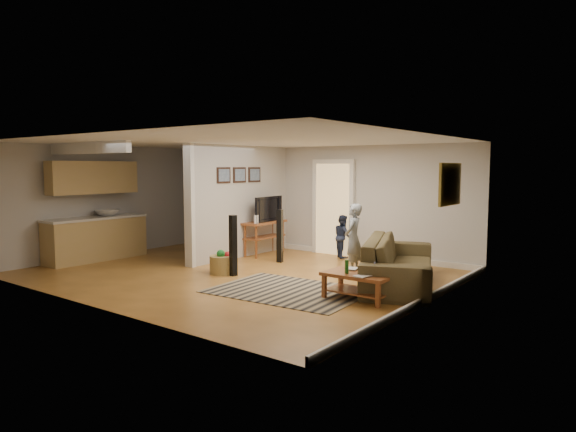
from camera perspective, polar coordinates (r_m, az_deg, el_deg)
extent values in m
plane|color=brown|center=(9.90, -5.65, -6.36)|extent=(7.50, 7.50, 0.00)
cube|color=beige|center=(12.09, 4.00, 1.78)|extent=(7.50, 0.04, 2.50)
cube|color=beige|center=(12.57, -18.36, 1.65)|extent=(0.04, 6.00, 2.50)
cube|color=beige|center=(7.69, 15.25, -0.50)|extent=(0.04, 6.00, 2.50)
cube|color=white|center=(9.70, -5.79, 8.25)|extent=(7.50, 6.00, 0.04)
cube|color=beige|center=(11.60, -5.20, 1.61)|extent=(0.15, 3.10, 2.50)
cube|color=white|center=(10.51, -10.90, 1.14)|extent=(0.22, 0.10, 2.50)
cube|color=white|center=(12.20, 3.88, -3.81)|extent=(7.50, 0.04, 0.12)
cube|color=white|center=(7.91, 14.82, -9.09)|extent=(0.04, 6.00, 0.12)
cube|color=#D8B272|center=(11.89, 5.04, 0.74)|extent=(0.90, 0.06, 2.10)
cube|color=tan|center=(11.94, -20.54, -2.46)|extent=(0.60, 2.20, 0.90)
cube|color=beige|center=(11.89, -20.61, -0.21)|extent=(0.64, 2.24, 0.05)
cube|color=tan|center=(11.86, -20.81, 4.03)|extent=(0.35, 2.00, 0.70)
imported|color=silver|center=(12.05, -19.41, 0.01)|extent=(0.54, 0.54, 0.19)
cube|color=black|center=(11.04, -7.17, 4.52)|extent=(0.03, 0.40, 0.34)
cube|color=black|center=(11.40, -5.42, 4.56)|extent=(0.03, 0.40, 0.34)
cube|color=black|center=(11.78, -3.77, 4.60)|extent=(0.03, 0.40, 0.34)
cube|color=olive|center=(8.61, 17.57, 3.39)|extent=(0.04, 0.90, 0.68)
cube|color=black|center=(8.49, 0.14, -8.29)|extent=(2.57, 1.96, 0.01)
imported|color=#4F4127|center=(9.14, 12.21, -7.45)|extent=(2.04, 2.97, 0.81)
cube|color=maroon|center=(7.95, 7.84, -6.49)|extent=(1.05, 0.62, 0.05)
cube|color=silver|center=(7.95, 7.84, -6.45)|extent=(0.66, 0.37, 0.02)
cube|color=maroon|center=(8.01, 7.82, -8.26)|extent=(0.96, 0.53, 0.03)
cube|color=maroon|center=(8.02, 4.05, -7.74)|extent=(0.06, 0.06, 0.38)
cube|color=maroon|center=(7.57, 9.98, -8.62)|extent=(0.06, 0.06, 0.38)
cube|color=maroon|center=(8.43, 5.89, -7.12)|extent=(0.06, 0.06, 0.38)
cube|color=maroon|center=(8.00, 11.61, -7.89)|extent=(0.06, 0.06, 0.38)
imported|color=navy|center=(7.93, 9.60, -6.34)|extent=(0.18, 0.18, 0.18)
cylinder|color=#145112|center=(7.88, 6.55, -5.61)|extent=(0.06, 0.06, 0.21)
imported|color=#998C4C|center=(8.23, 6.53, -5.88)|extent=(0.23, 0.27, 0.02)
imported|color=#66594C|center=(7.76, 7.76, -6.59)|extent=(0.23, 0.28, 0.02)
cube|color=maroon|center=(11.86, -2.63, -0.70)|extent=(0.55, 1.27, 0.05)
cube|color=maroon|center=(11.90, -2.62, -2.33)|extent=(0.49, 1.16, 0.03)
cylinder|color=maroon|center=(11.57, -4.79, -2.72)|extent=(0.05, 0.05, 0.76)
cylinder|color=maroon|center=(12.43, -1.77, -2.14)|extent=(0.05, 0.05, 0.76)
cylinder|color=maroon|center=(11.39, -3.55, -2.84)|extent=(0.05, 0.05, 0.76)
cylinder|color=maroon|center=(12.26, -0.58, -2.24)|extent=(0.05, 0.05, 0.76)
imported|color=black|center=(11.84, -2.55, -0.58)|extent=(0.20, 1.00, 0.57)
cylinder|color=white|center=(11.41, -3.56, -0.35)|extent=(0.10, 0.10, 0.19)
cube|color=black|center=(9.60, -6.11, -3.28)|extent=(0.14, 0.14, 1.14)
cube|color=black|center=(10.90, -0.92, -2.23)|extent=(0.14, 0.14, 1.13)
cylinder|color=olive|center=(9.90, -7.19, -5.36)|extent=(0.52, 0.52, 0.34)
sphere|color=red|center=(9.86, -6.73, -4.40)|extent=(0.16, 0.16, 0.16)
sphere|color=gold|center=(9.94, -7.44, -4.20)|extent=(0.16, 0.16, 0.16)
sphere|color=#238F36|center=(9.82, -7.48, -4.18)|extent=(0.16, 0.16, 0.16)
imported|color=gray|center=(9.92, 7.21, -6.35)|extent=(0.42, 0.55, 1.34)
imported|color=#202842|center=(11.61, 6.10, -4.61)|extent=(0.59, 0.58, 0.96)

